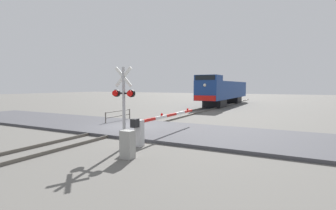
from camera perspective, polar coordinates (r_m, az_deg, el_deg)
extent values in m
plane|color=#605E59|center=(17.34, -8.53, -5.26)|extent=(160.00, 160.00, 0.00)
cube|color=#59544C|center=(17.75, -10.41, -4.81)|extent=(0.08, 80.00, 0.15)
cube|color=#59544C|center=(16.92, -6.56, -5.22)|extent=(0.08, 80.00, 0.15)
cube|color=#47474C|center=(17.32, -8.53, -4.99)|extent=(36.00, 6.16, 0.16)
cube|color=black|center=(34.47, 10.50, 0.36)|extent=(2.44, 3.20, 1.05)
cube|color=black|center=(44.04, 14.31, 1.16)|extent=(2.44, 3.20, 1.05)
cube|color=navy|center=(39.17, 12.68, 3.37)|extent=(2.87, 18.07, 2.46)
cube|color=navy|center=(31.87, 9.16, 6.06)|extent=(2.81, 2.80, 0.69)
cube|color=black|center=(30.51, 8.31, 6.14)|extent=(2.44, 0.06, 0.55)
cube|color=red|center=(30.52, 8.25, 1.53)|extent=(2.73, 0.08, 0.64)
sphere|color=#F2EACC|center=(30.48, 8.28, 4.46)|extent=(0.36, 0.36, 0.36)
cylinder|color=#ADADB2|center=(11.85, -9.92, -0.61)|extent=(0.14, 0.14, 3.74)
cube|color=white|center=(11.82, -10.01, 6.26)|extent=(0.95, 0.04, 0.95)
cube|color=white|center=(11.82, -10.01, 6.26)|extent=(0.95, 0.04, 0.95)
cube|color=black|center=(11.81, -9.97, 2.62)|extent=(1.04, 0.08, 0.08)
sphere|color=red|center=(12.00, -11.85, 2.62)|extent=(0.28, 0.28, 0.28)
sphere|color=red|center=(11.48, -8.61, 2.59)|extent=(0.28, 0.28, 0.28)
cylinder|color=black|center=(12.09, -11.49, 2.64)|extent=(0.34, 0.14, 0.34)
cylinder|color=black|center=(11.58, -8.26, 2.61)|extent=(0.34, 0.14, 0.34)
cube|color=silver|center=(12.17, -6.51, -6.32)|extent=(0.36, 0.36, 1.26)
cube|color=black|center=(11.80, -7.49, -4.06)|extent=(0.28, 0.36, 0.40)
cube|color=red|center=(12.78, -4.43, -3.39)|extent=(0.10, 1.27, 0.14)
cube|color=white|center=(13.86, -1.65, -2.77)|extent=(0.10, 1.27, 0.14)
cube|color=red|center=(14.97, 0.73, -2.24)|extent=(0.10, 1.27, 0.14)
cube|color=white|center=(16.10, 2.77, -1.78)|extent=(0.10, 1.27, 0.14)
cube|color=red|center=(17.25, 4.54, -1.38)|extent=(0.10, 1.27, 0.14)
sphere|color=red|center=(13.94, -1.41, -2.15)|extent=(0.14, 0.14, 0.14)
sphere|color=red|center=(17.17, 4.44, -0.93)|extent=(0.14, 0.14, 0.14)
cube|color=#999993|center=(10.24, -9.11, -8.79)|extent=(0.50, 0.41, 1.12)
cylinder|color=#4C4742|center=(19.04, -13.89, -3.03)|extent=(0.08, 0.08, 0.95)
cylinder|color=#4C4742|center=(21.31, -8.65, -2.17)|extent=(0.08, 0.08, 0.95)
cylinder|color=#4C4742|center=(20.11, -11.14, -1.35)|extent=(0.06, 2.94, 0.06)
cylinder|color=#4C4742|center=(20.15, -11.13, -2.45)|extent=(0.06, 2.94, 0.06)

